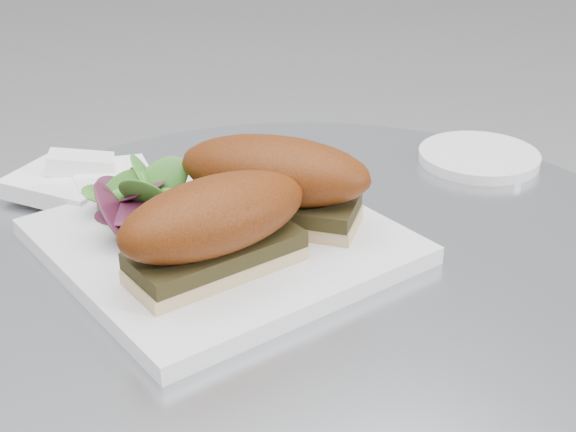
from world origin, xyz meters
The scene contains 6 objects.
plate centered at (-0.06, 0.06, 0.74)m, with size 0.28×0.28×0.02m, color white.
sandwich_left centered at (-0.09, 0.00, 0.79)m, with size 0.17×0.09×0.08m.
sandwich_right centered at (0.00, 0.06, 0.79)m, with size 0.18×0.18×0.08m.
salad centered at (-0.10, 0.13, 0.77)m, with size 0.13×0.13×0.05m, color #4C922F, non-canonical shape.
napkin centered at (-0.12, 0.24, 0.74)m, with size 0.13×0.13×0.02m, color white, non-canonical shape.
saucer centered at (0.28, 0.10, 0.74)m, with size 0.13×0.13×0.01m, color white.
Camera 1 is at (-0.32, -0.51, 1.08)m, focal length 50.00 mm.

